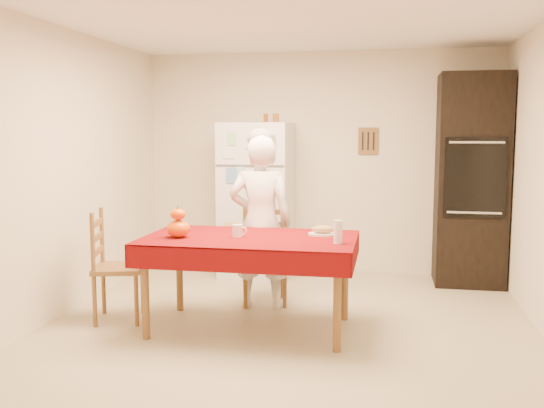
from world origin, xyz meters
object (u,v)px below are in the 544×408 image
(wine_glass, at_px, (338,232))
(dining_table, at_px, (250,245))
(coffee_mug, at_px, (237,231))
(seated_woman, at_px, (260,222))
(bread_plate, at_px, (323,234))
(chair_left, at_px, (111,262))
(chair_far, at_px, (264,249))
(refrigerator, at_px, (257,200))
(pumpkin_lower, at_px, (178,229))
(oven_cabinet, at_px, (471,180))

(wine_glass, bearing_deg, dining_table, 168.59)
(coffee_mug, relative_size, wine_glass, 0.57)
(seated_woman, bearing_deg, bread_plate, 142.51)
(chair_left, xyz_separation_m, bread_plate, (1.78, 0.18, 0.26))
(chair_far, height_order, bread_plate, chair_far)
(refrigerator, xyz_separation_m, bread_plate, (0.92, -1.67, -0.08))
(chair_left, bearing_deg, coffee_mug, -106.02)
(pumpkin_lower, bearing_deg, seated_woman, 55.17)
(chair_left, xyz_separation_m, wine_glass, (1.93, -0.15, 0.34))
(coffee_mug, height_order, pumpkin_lower, pumpkin_lower)
(chair_far, height_order, seated_woman, seated_woman)
(oven_cabinet, bearing_deg, refrigerator, -178.82)
(chair_far, xyz_separation_m, chair_left, (-1.16, -0.82, 0.00))
(seated_woman, bearing_deg, oven_cabinet, -149.48)
(dining_table, bearing_deg, coffee_mug, -170.32)
(oven_cabinet, height_order, seated_woman, oven_cabinet)
(oven_cabinet, distance_m, seated_woman, 2.38)
(oven_cabinet, bearing_deg, wine_glass, -120.64)
(chair_far, bearing_deg, bread_plate, -59.53)
(dining_table, distance_m, pumpkin_lower, 0.59)
(chair_far, distance_m, pumpkin_lower, 1.12)
(chair_far, bearing_deg, seated_woman, -101.28)
(refrigerator, bearing_deg, wine_glass, -61.97)
(refrigerator, relative_size, oven_cabinet, 0.77)
(oven_cabinet, xyz_separation_m, seated_woman, (-1.98, -1.29, -0.31))
(chair_far, distance_m, chair_left, 1.42)
(refrigerator, bearing_deg, seated_woman, -76.24)
(chair_left, relative_size, pumpkin_lower, 5.05)
(pumpkin_lower, bearing_deg, wine_glass, -0.82)
(pumpkin_lower, distance_m, wine_glass, 1.28)
(seated_woman, height_order, coffee_mug, seated_woman)
(refrigerator, relative_size, coffee_mug, 17.00)
(refrigerator, distance_m, oven_cabinet, 2.29)
(wine_glass, xyz_separation_m, bread_plate, (-0.15, 0.33, -0.08))
(chair_far, xyz_separation_m, seated_woman, (0.01, -0.21, 0.28))
(chair_left, height_order, seated_woman, seated_woman)
(chair_far, height_order, chair_left, same)
(pumpkin_lower, bearing_deg, bread_plate, 15.62)
(oven_cabinet, distance_m, dining_table, 2.74)
(chair_left, bearing_deg, oven_cabinet, -73.72)
(oven_cabinet, xyz_separation_m, chair_far, (-1.99, -1.08, -0.59))
(oven_cabinet, xyz_separation_m, pumpkin_lower, (-2.49, -2.03, -0.27))
(chair_far, xyz_separation_m, wine_glass, (0.77, -0.97, 0.34))
(chair_left, bearing_deg, seated_woman, -77.39)
(oven_cabinet, bearing_deg, chair_far, -151.40)
(dining_table, relative_size, chair_left, 1.79)
(refrigerator, height_order, seated_woman, refrigerator)
(bread_plate, bearing_deg, chair_left, -174.17)
(seated_woman, bearing_deg, refrigerator, -78.89)
(coffee_mug, distance_m, bread_plate, 0.70)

